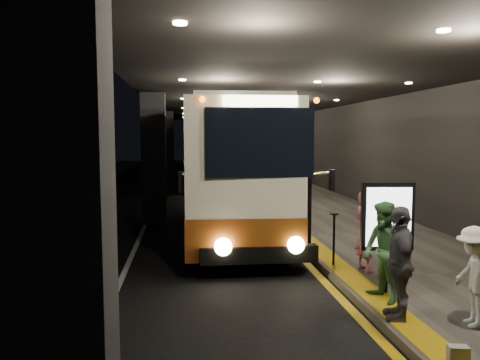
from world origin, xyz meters
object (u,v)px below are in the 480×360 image
coach_third (202,151)px  passenger_boarding (366,231)px  bag_plain (458,358)px  coach_main (231,171)px  coach_second (210,153)px  bag_polka (479,298)px  passenger_waiting_green (384,252)px  passenger_waiting_grey (400,263)px  info_sign (387,219)px  stanchion_post (334,240)px  passenger_waiting_white (474,277)px

coach_third → passenger_boarding: coach_third is taller
passenger_boarding → bag_plain: size_ratio=5.68×
coach_main → coach_second: size_ratio=0.98×
coach_second → bag_polka: bearing=-80.5°
coach_main → passenger_waiting_green: size_ratio=7.12×
passenger_boarding → passenger_waiting_grey: (-0.49, -2.58, 0.04)m
bag_plain → info_sign: (0.33, 2.80, 1.20)m
info_sign → stanchion_post: 2.02m
bag_polka → info_sign: size_ratio=0.15×
coach_second → bag_plain: bearing=-84.7°
passenger_waiting_white → stanchion_post: (-1.03, 3.41, -0.18)m
passenger_waiting_green → bag_polka: bearing=61.6°
passenger_boarding → coach_main: bearing=6.1°
passenger_waiting_green → info_sign: bearing=140.4°
passenger_boarding → bag_plain: 4.28m
coach_main → passenger_waiting_white: (2.74, -8.91, -0.92)m
passenger_waiting_white → passenger_waiting_grey: (-0.98, 0.38, 0.13)m
coach_second → coach_third: bearing=92.2°
coach_second → info_sign: (1.99, -21.75, -0.37)m
coach_main → coach_second: bearing=92.1°
passenger_waiting_white → bag_polka: bearing=149.1°
passenger_waiting_white → bag_plain: 1.68m
passenger_waiting_grey → bag_polka: (1.55, 0.31, -0.73)m
coach_second → info_sign: 21.84m
passenger_waiting_white → info_sign: 1.81m
passenger_waiting_green → bag_plain: 2.47m
info_sign → coach_second: bearing=100.7°
coach_main → passenger_boarding: size_ratio=7.24×
coach_main → passenger_waiting_white: bearing=-70.3°
coach_third → passenger_waiting_white: size_ratio=7.48×
passenger_waiting_white → passenger_waiting_grey: passenger_waiting_grey is taller
coach_main → bag_polka: (3.31, -8.22, -1.52)m
coach_third → passenger_waiting_green: 33.26m
bag_plain → stanchion_post: size_ratio=0.26×
passenger_waiting_grey → stanchion_post: bearing=-164.5°
bag_plain → coach_third: bearing=92.9°
bag_plain → info_sign: bearing=83.3°
passenger_waiting_grey → stanchion_post: passenger_waiting_grey is taller
stanchion_post → info_sign: bearing=-78.3°
passenger_waiting_green → stanchion_post: 2.29m
passenger_waiting_grey → info_sign: (0.33, 1.19, 0.47)m
coach_main → bag_plain: coach_main is taller
coach_main → info_sign: coach_main is taller
passenger_waiting_white → bag_polka: passenger_waiting_white is taller
stanchion_post → passenger_waiting_grey: bearing=-89.1°
coach_main → passenger_waiting_grey: size_ratio=6.92×
bag_plain → passenger_waiting_white: bearing=51.3°
coach_third → passenger_waiting_grey: (1.81, -33.95, -0.64)m
coach_second → bag_polka: (3.21, -22.63, -1.57)m
bag_plain → info_sign: info_sign is taller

